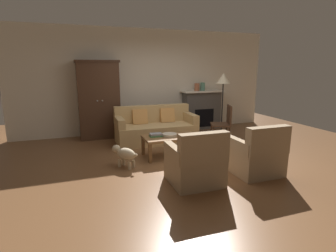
{
  "coord_description": "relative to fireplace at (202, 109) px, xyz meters",
  "views": [
    {
      "loc": [
        -2.04,
        -4.72,
        1.79
      ],
      "look_at": [
        -0.13,
        0.56,
        0.55
      ],
      "focal_mm": 28.6,
      "sensor_mm": 36.0,
      "label": 1
    }
  ],
  "objects": [
    {
      "name": "ground_plane",
      "position": [
        -1.55,
        -2.3,
        -0.57
      ],
      "size": [
        9.6,
        9.6,
        0.0
      ],
      "primitive_type": "plane",
      "color": "brown"
    },
    {
      "name": "back_wall",
      "position": [
        -1.55,
        0.25,
        0.83
      ],
      "size": [
        7.2,
        0.1,
        2.8
      ],
      "primitive_type": "cube",
      "color": "silver",
      "rests_on": "ground"
    },
    {
      "name": "fireplace",
      "position": [
        0.0,
        0.0,
        0.0
      ],
      "size": [
        1.26,
        0.48,
        1.12
      ],
      "color": "#4C4947",
      "rests_on": "ground"
    },
    {
      "name": "armoire",
      "position": [
        -2.95,
        -0.08,
        0.41
      ],
      "size": [
        1.06,
        0.57,
        1.96
      ],
      "color": "#472D1E",
      "rests_on": "ground"
    },
    {
      "name": "couch",
      "position": [
        -1.72,
        -0.94,
        -0.25
      ],
      "size": [
        1.94,
        0.89,
        0.86
      ],
      "color": "tan",
      "rests_on": "ground"
    },
    {
      "name": "coffee_table",
      "position": [
        -1.76,
        -2.08,
        -0.2
      ],
      "size": [
        1.1,
        0.6,
        0.42
      ],
      "color": "brown",
      "rests_on": "ground"
    },
    {
      "name": "fruit_bowl",
      "position": [
        -1.78,
        -2.08,
        -0.12
      ],
      "size": [
        0.3,
        0.3,
        0.05
      ],
      "primitive_type": "cylinder",
      "color": "beige",
      "rests_on": "coffee_table"
    },
    {
      "name": "book_stack",
      "position": [
        -2.05,
        -2.02,
        -0.12
      ],
      "size": [
        0.25,
        0.18,
        0.07
      ],
      "color": "#427A4C",
      "rests_on": "coffee_table"
    },
    {
      "name": "mantel_vase_terracotta",
      "position": [
        -0.18,
        -0.02,
        0.66
      ],
      "size": [
        0.14,
        0.14,
        0.21
      ],
      "primitive_type": "cylinder",
      "color": "#A86042",
      "rests_on": "fireplace"
    },
    {
      "name": "mantel_vase_jade",
      "position": [
        -0.0,
        -0.02,
        0.67
      ],
      "size": [
        0.14,
        0.14,
        0.23
      ],
      "primitive_type": "cylinder",
      "color": "slate",
      "rests_on": "fireplace"
    },
    {
      "name": "armchair_near_left",
      "position": [
        -1.85,
        -3.48,
        -0.25
      ],
      "size": [
        0.79,
        0.78,
        0.88
      ],
      "color": "#997F60",
      "rests_on": "ground"
    },
    {
      "name": "armchair_near_right",
      "position": [
        -0.71,
        -3.46,
        -0.25
      ],
      "size": [
        0.78,
        0.77,
        0.88
      ],
      "color": "#997F60",
      "rests_on": "ground"
    },
    {
      "name": "side_chair_wooden",
      "position": [
        -0.17,
        -1.54,
        -0.06
      ],
      "size": [
        0.57,
        0.57,
        0.9
      ],
      "color": "#472D1E",
      "rests_on": "ground"
    },
    {
      "name": "floor_lamp",
      "position": [
        0.08,
        -1.01,
        0.85
      ],
      "size": [
        0.36,
        0.36,
        1.64
      ],
      "color": "black",
      "rests_on": "ground"
    },
    {
      "name": "dog",
      "position": [
        -2.76,
        -2.39,
        -0.32
      ],
      "size": [
        0.42,
        0.49,
        0.39
      ],
      "color": "beige",
      "rests_on": "ground"
    }
  ]
}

